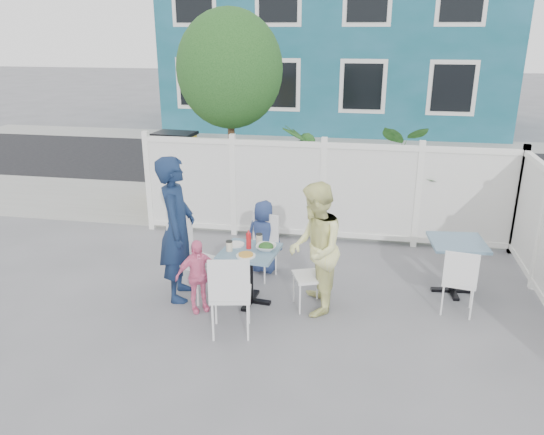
% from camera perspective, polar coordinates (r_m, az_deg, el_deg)
% --- Properties ---
extents(ground, '(80.00, 80.00, 0.00)m').
position_cam_1_polar(ground, '(6.51, 2.43, -10.16)').
color(ground, slate).
extents(near_sidewalk, '(24.00, 2.60, 0.01)m').
position_cam_1_polar(near_sidewalk, '(9.97, 5.49, 0.63)').
color(near_sidewalk, gray).
rests_on(near_sidewalk, ground).
extents(street, '(24.00, 5.00, 0.01)m').
position_cam_1_polar(street, '(13.51, 6.91, 5.64)').
color(street, black).
rests_on(street, ground).
extents(far_sidewalk, '(24.00, 1.60, 0.01)m').
position_cam_1_polar(far_sidewalk, '(16.54, 7.64, 8.17)').
color(far_sidewalk, gray).
rests_on(far_sidewalk, ground).
extents(building, '(11.00, 6.00, 6.00)m').
position_cam_1_polar(building, '(19.64, 7.09, 18.79)').
color(building, '#13515E').
rests_on(building, ground).
extents(fence_back, '(5.86, 0.08, 1.60)m').
position_cam_1_polar(fence_back, '(8.39, 5.48, 2.57)').
color(fence_back, white).
rests_on(fence_back, ground).
extents(tree, '(1.80, 1.62, 3.59)m').
position_cam_1_polar(tree, '(9.23, -4.58, 15.57)').
color(tree, '#382316').
rests_on(tree, ground).
extents(utility_cabinet, '(0.75, 0.57, 1.31)m').
position_cam_1_polar(utility_cabinet, '(10.59, -10.21, 5.21)').
color(utility_cabinet, gold).
rests_on(utility_cabinet, ground).
extents(potted_shrub_a, '(1.11, 1.11, 1.70)m').
position_cam_1_polar(potted_shrub_a, '(9.08, 3.40, 4.39)').
color(potted_shrub_a, '#173D16').
rests_on(potted_shrub_a, ground).
extents(potted_shrub_b, '(1.67, 1.50, 1.66)m').
position_cam_1_polar(potted_shrub_b, '(8.96, 14.87, 3.39)').
color(potted_shrub_b, '#173D16').
rests_on(potted_shrub_b, ground).
extents(main_table, '(0.73, 0.73, 0.70)m').
position_cam_1_polar(main_table, '(6.50, -2.40, -4.81)').
color(main_table, '#435D88').
rests_on(main_table, ground).
extents(spare_table, '(0.73, 0.73, 0.71)m').
position_cam_1_polar(spare_table, '(7.14, 19.22, -3.61)').
color(spare_table, '#435D88').
rests_on(spare_table, ground).
extents(chair_left, '(0.57, 0.58, 1.00)m').
position_cam_1_polar(chair_left, '(6.75, -8.96, -3.76)').
color(chair_left, white).
rests_on(chair_left, ground).
extents(chair_right, '(0.48, 0.49, 0.84)m').
position_cam_1_polar(chair_right, '(6.44, 4.68, -5.65)').
color(chair_right, white).
rests_on(chair_right, ground).
extents(chair_back, '(0.49, 0.48, 0.87)m').
position_cam_1_polar(chair_back, '(7.23, -1.08, -2.54)').
color(chair_back, white).
rests_on(chair_back, ground).
extents(chair_near, '(0.52, 0.50, 0.97)m').
position_cam_1_polar(chair_near, '(5.79, -4.54, -7.81)').
color(chair_near, white).
rests_on(chair_near, ground).
extents(chair_spare, '(0.44, 0.42, 0.84)m').
position_cam_1_polar(chair_spare, '(6.62, 19.54, -6.09)').
color(chair_spare, white).
rests_on(chair_spare, ground).
extents(man, '(0.56, 0.74, 1.83)m').
position_cam_1_polar(man, '(6.61, -10.19, -1.23)').
color(man, '#132342').
rests_on(man, ground).
extents(woman, '(0.70, 0.85, 1.60)m').
position_cam_1_polar(woman, '(6.24, 4.65, -3.41)').
color(woman, '#F1F250').
rests_on(woman, ground).
extents(boy, '(0.55, 0.41, 1.03)m').
position_cam_1_polar(boy, '(7.34, -0.91, -2.08)').
color(boy, navy).
rests_on(boy, ground).
extents(toddler, '(0.57, 0.49, 0.91)m').
position_cam_1_polar(toddler, '(6.41, -8.03, -6.22)').
color(toddler, pink).
rests_on(toddler, ground).
extents(plate_main, '(0.23, 0.23, 0.01)m').
position_cam_1_polar(plate_main, '(6.27, -2.83, -4.12)').
color(plate_main, white).
rests_on(plate_main, main_table).
extents(plate_side, '(0.22, 0.22, 0.02)m').
position_cam_1_polar(plate_side, '(6.59, -3.95, -2.91)').
color(plate_side, white).
rests_on(plate_side, main_table).
extents(salad_bowl, '(0.24, 0.24, 0.06)m').
position_cam_1_polar(salad_bowl, '(6.43, -0.65, -3.24)').
color(salad_bowl, white).
rests_on(salad_bowl, main_table).
extents(coffee_cup_a, '(0.08, 0.08, 0.12)m').
position_cam_1_polar(coffee_cup_a, '(6.41, -4.62, -3.11)').
color(coffee_cup_a, beige).
rests_on(coffee_cup_a, main_table).
extents(coffee_cup_b, '(0.08, 0.08, 0.12)m').
position_cam_1_polar(coffee_cup_b, '(6.60, -1.39, -2.34)').
color(coffee_cup_b, beige).
rests_on(coffee_cup_b, main_table).
extents(ketchup_bottle, '(0.06, 0.06, 0.20)m').
position_cam_1_polar(ketchup_bottle, '(6.45, -2.53, -2.53)').
color(ketchup_bottle, red).
rests_on(ketchup_bottle, main_table).
extents(salt_shaker, '(0.03, 0.03, 0.07)m').
position_cam_1_polar(salt_shaker, '(6.64, -2.64, -2.46)').
color(salt_shaker, white).
rests_on(salt_shaker, main_table).
extents(pepper_shaker, '(0.03, 0.03, 0.07)m').
position_cam_1_polar(pepper_shaker, '(6.67, -2.58, -2.38)').
color(pepper_shaker, black).
rests_on(pepper_shaker, main_table).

